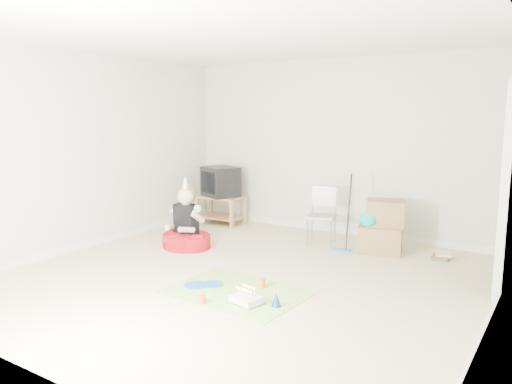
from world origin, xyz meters
The scene contains 15 objects.
ground centered at (0.00, 0.00, 0.00)m, with size 5.00×5.00×0.00m, color beige.
tv_stand centered at (-1.85, 2.05, 0.27)m, with size 0.76×0.50×0.46m.
crt_tv centered at (-1.85, 2.05, 0.70)m, with size 0.56×0.46×0.48m, color black.
folding_chair centered at (0.10, 1.75, 0.40)m, with size 0.44×0.43×0.81m.
cardboard_boxes centered at (0.94, 1.81, 0.33)m, with size 0.64×0.56×0.69m.
floor_mop centered at (0.47, 1.58, 0.26)m, with size 0.26×0.33×1.00m.
book_pile centered at (1.68, 1.95, 0.04)m, with size 0.24×0.27×0.09m.
seated_woman centered at (-1.35, 0.60, 0.21)m, with size 0.69×0.69×0.98m.
party_mat centered at (0.19, -0.43, 0.00)m, with size 1.38×1.00×0.01m, color #E93195.
birthday_cake centered at (0.46, -0.63, 0.04)m, with size 0.32×0.28×0.14m.
blue_plate_near centered at (-0.14, -0.39, 0.01)m, with size 0.23×0.23×0.01m, color #1656B4.
blue_plate_far centered at (-0.27, -0.51, 0.01)m, with size 0.25×0.25×0.01m, color #1656B4.
orange_cup_near centered at (0.34, -0.17, 0.05)m, with size 0.08×0.08×0.09m, color #E05718.
orange_cup_far centered at (0.10, -0.86, 0.05)m, with size 0.07×0.07×0.08m, color #E05718.
blue_party_hat centered at (0.73, -0.54, 0.07)m, with size 0.09×0.09×0.14m, color #173CA2.
Camera 1 is at (3.00, -4.40, 1.81)m, focal length 35.00 mm.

